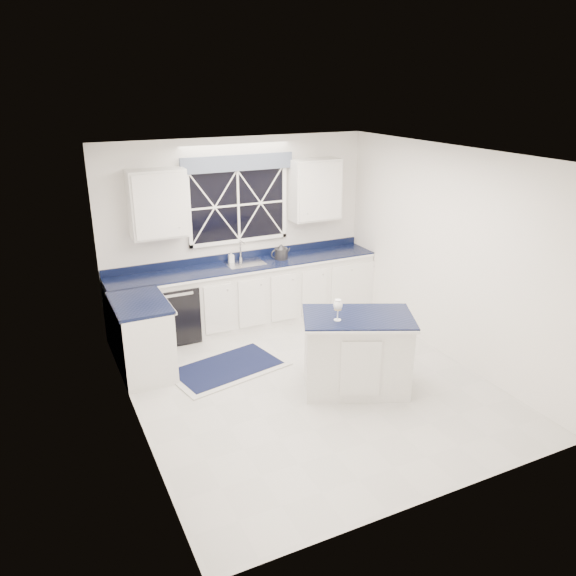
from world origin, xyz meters
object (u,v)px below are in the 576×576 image
dishwasher (174,310)px  faucet (241,250)px  wine_glass (338,306)px  kettle (281,252)px  soap_bottle (231,257)px  island (356,352)px

dishwasher → faucet: size_ratio=2.72×
wine_glass → dishwasher: bearing=119.2°
kettle → wine_glass: 2.33m
kettle → soap_bottle: bearing=165.0°
dishwasher → kettle: 1.77m
dishwasher → wine_glass: wine_glass is taller
wine_glass → soap_bottle: size_ratio=1.49×
faucet → kettle: size_ratio=0.94×
dishwasher → soap_bottle: soap_bottle is taller
dishwasher → wine_glass: size_ratio=3.36×
kettle → dishwasher: bearing=178.1°
faucet → island: bearing=-79.6°
kettle → soap_bottle: kettle is taller
island → kettle: 2.37m
faucet → island: 2.60m
dishwasher → kettle: bearing=0.2°
dishwasher → soap_bottle: 1.13m
faucet → soap_bottle: 0.18m
kettle → soap_bottle: 0.74m
dishwasher → island: island is taller
faucet → kettle: bearing=-18.8°
dishwasher → kettle: size_ratio=2.55×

